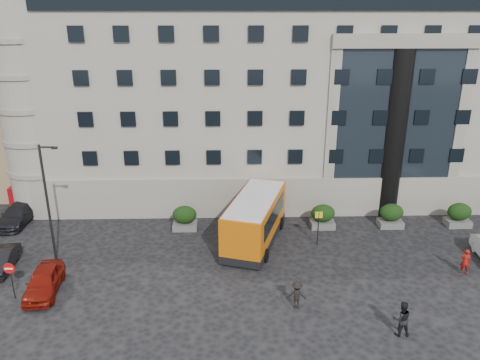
# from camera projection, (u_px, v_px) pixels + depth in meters

# --- Properties ---
(ground) EXTENTS (120.00, 120.00, 0.00)m
(ground) POSITION_uv_depth(u_px,v_px,m) (241.00, 285.00, 28.07)
(ground) COLOR black
(ground) RESTS_ON ground
(civic_building) EXTENTS (44.00, 24.00, 18.00)m
(civic_building) POSITION_uv_depth(u_px,v_px,m) (296.00, 81.00, 45.79)
(civic_building) COLOR gray
(civic_building) RESTS_ON ground
(entrance_column) EXTENTS (1.80, 1.80, 13.00)m
(entrance_column) POSITION_uv_depth(u_px,v_px,m) (394.00, 135.00, 35.81)
(entrance_column) COLOR black
(entrance_column) RESTS_ON ground
(apartment_far) EXTENTS (13.00, 13.00, 22.00)m
(apartment_far) POSITION_uv_depth(u_px,v_px,m) (20.00, 48.00, 59.29)
(apartment_far) COLOR #7B6147
(apartment_far) RESTS_ON ground
(hedge_a) EXTENTS (1.80, 1.26, 1.84)m
(hedge_a) POSITION_uv_depth(u_px,v_px,m) (185.00, 218.00, 34.97)
(hedge_a) COLOR #52524F
(hedge_a) RESTS_ON ground
(hedge_b) EXTENTS (1.80, 1.26, 1.84)m
(hedge_b) POSITION_uv_depth(u_px,v_px,m) (254.00, 217.00, 35.10)
(hedge_b) COLOR #52524F
(hedge_b) RESTS_ON ground
(hedge_c) EXTENTS (1.80, 1.26, 1.84)m
(hedge_c) POSITION_uv_depth(u_px,v_px,m) (323.00, 216.00, 35.24)
(hedge_c) COLOR #52524F
(hedge_c) RESTS_ON ground
(hedge_d) EXTENTS (1.80, 1.26, 1.84)m
(hedge_d) POSITION_uv_depth(u_px,v_px,m) (391.00, 215.00, 35.37)
(hedge_d) COLOR #52524F
(hedge_d) RESTS_ON ground
(hedge_e) EXTENTS (1.80, 1.26, 1.84)m
(hedge_e) POSITION_uv_depth(u_px,v_px,m) (459.00, 215.00, 35.50)
(hedge_e) COLOR #52524F
(hedge_e) RESTS_ON ground
(street_lamp) EXTENTS (1.16, 0.18, 8.00)m
(street_lamp) POSITION_uv_depth(u_px,v_px,m) (48.00, 201.00, 29.08)
(street_lamp) COLOR #262628
(street_lamp) RESTS_ON ground
(bus_stop_sign) EXTENTS (0.50, 0.08, 2.52)m
(bus_stop_sign) POSITION_uv_depth(u_px,v_px,m) (318.00, 222.00, 32.31)
(bus_stop_sign) COLOR #262628
(bus_stop_sign) RESTS_ON ground
(no_entry_sign) EXTENTS (0.64, 0.16, 2.32)m
(no_entry_sign) POSITION_uv_depth(u_px,v_px,m) (10.00, 274.00, 26.20)
(no_entry_sign) COLOR #262628
(no_entry_sign) RESTS_ON ground
(minibus) EXTENTS (5.06, 8.48, 3.34)m
(minibus) POSITION_uv_depth(u_px,v_px,m) (255.00, 218.00, 32.74)
(minibus) COLOR #C95F09
(minibus) RESTS_ON ground
(red_truck) EXTENTS (2.49, 5.10, 2.72)m
(red_truck) POSITION_uv_depth(u_px,v_px,m) (35.00, 184.00, 40.45)
(red_truck) COLOR maroon
(red_truck) RESTS_ON ground
(parked_car_a) EXTENTS (2.08, 4.35, 1.44)m
(parked_car_a) POSITION_uv_depth(u_px,v_px,m) (44.00, 281.00, 27.17)
(parked_car_a) COLOR maroon
(parked_car_a) RESTS_ON ground
(parked_car_b) EXTENTS (1.66, 3.89, 1.25)m
(parked_car_b) POSITION_uv_depth(u_px,v_px,m) (2.00, 260.00, 29.61)
(parked_car_b) COLOR black
(parked_car_b) RESTS_ON ground
(parked_car_c) EXTENTS (2.28, 4.97, 1.41)m
(parked_car_c) POSITION_uv_depth(u_px,v_px,m) (18.00, 214.00, 36.07)
(parked_car_c) COLOR black
(parked_car_c) RESTS_ON ground
(parked_car_d) EXTENTS (2.90, 5.01, 1.31)m
(parked_car_d) POSITION_uv_depth(u_px,v_px,m) (45.00, 189.00, 41.38)
(parked_car_d) COLOR black
(parked_car_d) RESTS_ON ground
(pedestrian_a) EXTENTS (0.71, 0.58, 1.68)m
(pedestrian_a) POSITION_uv_depth(u_px,v_px,m) (465.00, 261.00, 29.07)
(pedestrian_a) COLOR maroon
(pedestrian_a) RESTS_ON ground
(pedestrian_b) EXTENTS (0.95, 0.75, 1.92)m
(pedestrian_b) POSITION_uv_depth(u_px,v_px,m) (402.00, 319.00, 23.49)
(pedestrian_b) COLOR black
(pedestrian_b) RESTS_ON ground
(pedestrian_c) EXTENTS (1.12, 0.76, 1.61)m
(pedestrian_c) POSITION_uv_depth(u_px,v_px,m) (297.00, 295.00, 25.72)
(pedestrian_c) COLOR black
(pedestrian_c) RESTS_ON ground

